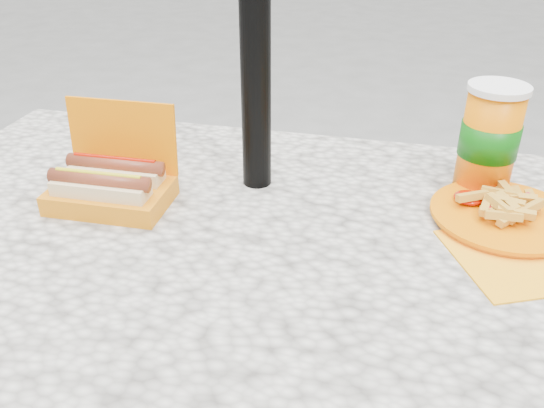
# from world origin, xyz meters

# --- Properties ---
(picnic_table) EXTENTS (1.20, 0.80, 0.75)m
(picnic_table) POSITION_xyz_m (0.00, 0.00, 0.64)
(picnic_table) COLOR beige
(picnic_table) RESTS_ON ground
(hotdog_box) EXTENTS (0.19, 0.14, 0.16)m
(hotdog_box) POSITION_xyz_m (-0.21, 0.03, 0.79)
(hotdog_box) COLOR orange
(hotdog_box) RESTS_ON picnic_table
(fries_plate) EXTENTS (0.24, 0.33, 0.05)m
(fries_plate) POSITION_xyz_m (0.41, 0.11, 0.76)
(fries_plate) COLOR #FFA516
(fries_plate) RESTS_ON picnic_table
(soda_cup) EXTENTS (0.10, 0.10, 0.19)m
(soda_cup) POSITION_xyz_m (0.38, 0.23, 0.84)
(soda_cup) COLOR orange
(soda_cup) RESTS_ON picnic_table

